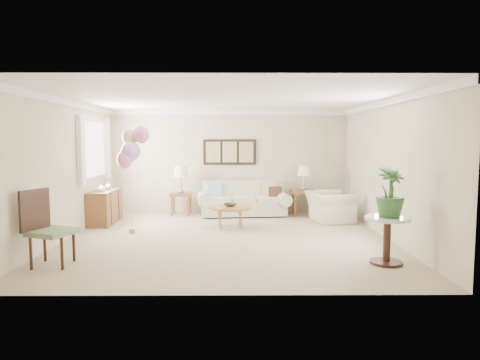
{
  "coord_description": "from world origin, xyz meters",
  "views": [
    {
      "loc": [
        0.19,
        -7.94,
        1.83
      ],
      "look_at": [
        0.25,
        0.6,
        1.05
      ],
      "focal_mm": 32.0,
      "sensor_mm": 36.0,
      "label": 1
    }
  ],
  "objects": [
    {
      "name": "potted_plant",
      "position": [
        2.44,
        -1.71,
        1.08
      ],
      "size": [
        0.54,
        0.54,
        0.74
      ],
      "primitive_type": "imported",
      "rotation": [
        0.0,
        0.0,
        0.36
      ],
      "color": "#244E2A",
      "rests_on": "side_table"
    },
    {
      "name": "wall_art_triptych",
      "position": [
        0.0,
        2.96,
        1.55
      ],
      "size": [
        1.35,
        0.06,
        0.65
      ],
      "color": "black",
      "rests_on": "ground"
    },
    {
      "name": "lamp_left",
      "position": [
        -1.2,
        2.55,
        1.07
      ],
      "size": [
        0.38,
        0.38,
        0.66
      ],
      "color": "gray",
      "rests_on": "end_table_left"
    },
    {
      "name": "side_table",
      "position": [
        2.42,
        -1.71,
        0.53
      ],
      "size": [
        0.65,
        0.65,
        0.71
      ],
      "color": "silver",
      "rests_on": "ground"
    },
    {
      "name": "end_table_left",
      "position": [
        -1.2,
        2.55,
        0.47
      ],
      "size": [
        0.51,
        0.47,
        0.56
      ],
      "color": "brown",
      "rests_on": "ground"
    },
    {
      "name": "armchair",
      "position": [
        2.3,
        1.69,
        0.34
      ],
      "size": [
        1.05,
        1.16,
        0.67
      ],
      "primitive_type": "imported",
      "rotation": [
        0.0,
        0.0,
        1.72
      ],
      "color": "beige",
      "rests_on": "ground"
    },
    {
      "name": "room_shell",
      "position": [
        -0.11,
        0.09,
        1.63
      ],
      "size": [
        6.04,
        6.04,
        2.6
      ],
      "color": "beige",
      "rests_on": "ground"
    },
    {
      "name": "lamp_right",
      "position": [
        1.83,
        2.52,
        1.09
      ],
      "size": [
        0.34,
        0.34,
        0.59
      ],
      "color": "gray",
      "rests_on": "end_table_right"
    },
    {
      "name": "vase_sage",
      "position": [
        -2.74,
        1.69,
        0.83
      ],
      "size": [
        0.19,
        0.19,
        0.17
      ],
      "primitive_type": "imported",
      "rotation": [
        0.0,
        0.0,
        0.16
      ],
      "color": "#A6B294",
      "rests_on": "credenza"
    },
    {
      "name": "accent_chair",
      "position": [
        -2.61,
        -1.75,
        0.59
      ],
      "size": [
        0.72,
        0.72,
        1.13
      ],
      "color": "gray",
      "rests_on": "ground"
    },
    {
      "name": "ground_plane",
      "position": [
        0.0,
        0.0,
        0.0
      ],
      "size": [
        6.0,
        6.0,
        0.0
      ],
      "primitive_type": "plane",
      "color": "tan"
    },
    {
      "name": "credenza",
      "position": [
        -2.76,
        1.5,
        0.37
      ],
      "size": [
        0.46,
        1.2,
        0.74
      ],
      "color": "brown",
      "rests_on": "ground"
    },
    {
      "name": "balloon_cluster",
      "position": [
        -1.88,
        0.47,
        1.71
      ],
      "size": [
        0.6,
        0.55,
        2.14
      ],
      "color": "gray",
      "rests_on": "ground"
    },
    {
      "name": "coffee_table",
      "position": [
        0.04,
        0.97,
        0.43
      ],
      "size": [
        0.91,
        0.91,
        0.46
      ],
      "color": "olive",
      "rests_on": "ground"
    },
    {
      "name": "sofa",
      "position": [
        0.34,
        2.52,
        0.33
      ],
      "size": [
        2.33,
        1.03,
        0.83
      ],
      "color": "beige",
      "rests_on": "ground"
    },
    {
      "name": "decor_bowl",
      "position": [
        0.05,
        0.94,
        0.49
      ],
      "size": [
        0.34,
        0.34,
        0.07
      ],
      "primitive_type": "imported",
      "rotation": [
        0.0,
        0.0,
        -0.37
      ],
      "color": "#2A241D",
      "rests_on": "coffee_table"
    },
    {
      "name": "vase_white",
      "position": [
        -2.74,
        1.24,
        0.82
      ],
      "size": [
        0.18,
        0.18,
        0.17
      ],
      "primitive_type": "imported",
      "rotation": [
        0.0,
        0.0,
        -0.11
      ],
      "color": "white",
      "rests_on": "credenza"
    },
    {
      "name": "end_table_right",
      "position": [
        1.83,
        2.52,
        0.53
      ],
      "size": [
        0.58,
        0.53,
        0.63
      ],
      "color": "brown",
      "rests_on": "ground"
    }
  ]
}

